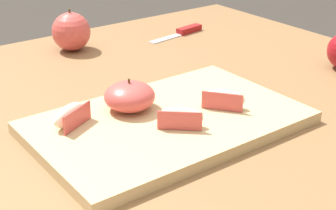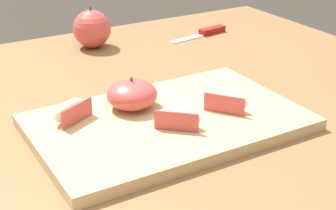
% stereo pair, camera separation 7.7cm
% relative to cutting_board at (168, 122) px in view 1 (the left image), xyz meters
% --- Properties ---
extents(dining_table, '(1.21, 0.98, 0.76)m').
position_rel_cutting_board_xyz_m(dining_table, '(-0.03, 0.05, -0.11)').
color(dining_table, brown).
rests_on(dining_table, ground_plane).
extents(cutting_board, '(0.41, 0.26, 0.02)m').
position_rel_cutting_board_xyz_m(cutting_board, '(0.00, 0.00, 0.00)').
color(cutting_board, tan).
rests_on(cutting_board, dining_table).
extents(apple_half_skin_up, '(0.08, 0.08, 0.05)m').
position_rel_cutting_board_xyz_m(apple_half_skin_up, '(-0.03, 0.06, 0.03)').
color(apple_half_skin_up, '#D14C47').
rests_on(apple_half_skin_up, cutting_board).
extents(apple_wedge_middle, '(0.06, 0.07, 0.03)m').
position_rel_cutting_board_xyz_m(apple_wedge_middle, '(0.09, -0.02, 0.02)').
color(apple_wedge_middle, '#F4EACC').
rests_on(apple_wedge_middle, cutting_board).
extents(apple_wedge_right, '(0.07, 0.06, 0.03)m').
position_rel_cutting_board_xyz_m(apple_wedge_right, '(-0.00, -0.04, 0.02)').
color(apple_wedge_right, '#F4EACC').
rests_on(apple_wedge_right, cutting_board).
extents(apple_wedge_left, '(0.07, 0.05, 0.03)m').
position_rel_cutting_board_xyz_m(apple_wedge_left, '(-0.13, 0.07, 0.02)').
color(apple_wedge_left, '#F4EACC').
rests_on(apple_wedge_left, cutting_board).
extents(paring_knife, '(0.16, 0.04, 0.01)m').
position_rel_cutting_board_xyz_m(paring_knife, '(0.33, 0.37, -0.00)').
color(paring_knife, silver).
rests_on(paring_knife, dining_table).
extents(whole_apple_pink_lady, '(0.08, 0.08, 0.09)m').
position_rel_cutting_board_xyz_m(whole_apple_pink_lady, '(0.05, 0.42, 0.03)').
color(whole_apple_pink_lady, '#D14C47').
rests_on(whole_apple_pink_lady, dining_table).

